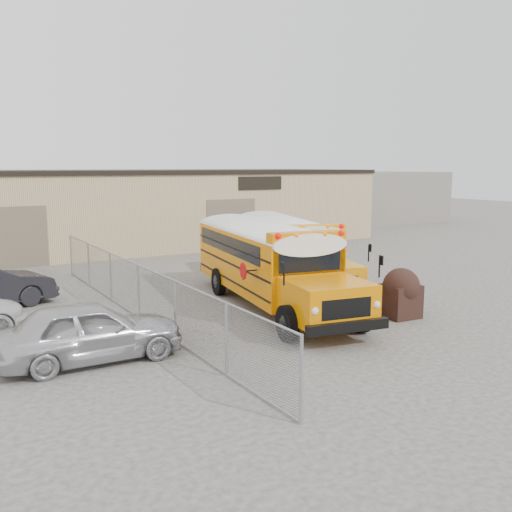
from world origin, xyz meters
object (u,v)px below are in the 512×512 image
school_bus_left (216,237)px  car_silver (90,331)px  school_bus_right (252,231)px  tarp_bundle (401,292)px

school_bus_left → car_silver: (-8.17, -8.85, -0.94)m
school_bus_right → car_silver: size_ratio=2.16×
car_silver → school_bus_right: bearing=-44.9°
tarp_bundle → school_bus_left: bearing=99.8°
school_bus_right → car_silver: bearing=-136.1°
school_bus_left → school_bus_right: size_ratio=1.05×
car_silver → school_bus_left: bearing=-41.6°
school_bus_right → car_silver: (-11.26, -10.84, -0.86)m
tarp_bundle → car_silver: tarp_bundle is taller
tarp_bundle → car_silver: size_ratio=0.35×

